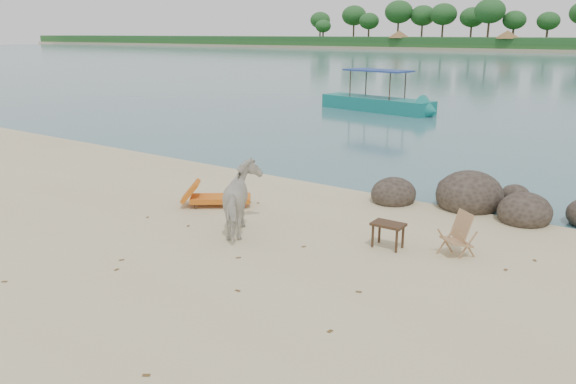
# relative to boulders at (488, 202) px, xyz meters

# --- Properties ---
(boulders) EXTENTS (6.38, 2.92, 1.20)m
(boulders) POSITION_rel_boulders_xyz_m (0.00, 0.00, 0.00)
(boulders) COLOR #2E251E
(boulders) RESTS_ON ground
(cow) EXTENTS (1.68, 1.89, 1.48)m
(cow) POSITION_rel_boulders_xyz_m (-3.81, -4.62, 0.52)
(cow) COLOR silver
(cow) RESTS_ON ground
(side_table) EXTENTS (0.64, 0.42, 0.51)m
(side_table) POSITION_rel_boulders_xyz_m (-0.90, -3.65, 0.03)
(side_table) COLOR #362415
(side_table) RESTS_ON ground
(lounge_chair) EXTENTS (1.85, 1.62, 0.55)m
(lounge_chair) POSITION_rel_boulders_xyz_m (-5.51, -3.46, 0.05)
(lounge_chair) COLOR #CA6517
(lounge_chair) RESTS_ON ground
(deck_chair) EXTENTS (0.76, 0.77, 0.81)m
(deck_chair) POSITION_rel_boulders_xyz_m (0.35, -3.25, 0.18)
(deck_chair) COLOR #AB7F55
(deck_chair) RESTS_ON ground
(boat_near) EXTENTS (7.68, 2.95, 3.64)m
(boat_near) POSITION_rel_boulders_xyz_m (-10.61, 15.22, 1.60)
(boat_near) COLOR #13726D
(boat_near) RESTS_ON water
(dead_leaves) EXTENTS (8.09, 7.11, 0.00)m
(dead_leaves) POSITION_rel_boulders_xyz_m (-3.15, -5.30, -0.22)
(dead_leaves) COLOR brown
(dead_leaves) RESTS_ON ground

